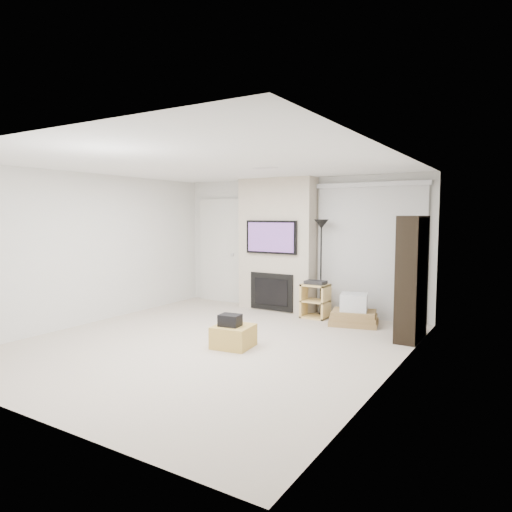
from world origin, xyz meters
The scene contains 16 objects.
floor centered at (0.00, 0.00, 0.00)m, with size 5.00×5.50×0.00m, color beige.
ceiling centered at (0.00, 0.00, 2.50)m, with size 5.00×5.50×0.00m, color white.
wall_back centered at (0.00, 2.75, 1.25)m, with size 5.00×2.50×0.00m, color silver.
wall_front centered at (0.00, -2.75, 1.25)m, with size 5.00×2.50×0.00m, color silver.
wall_left centered at (-2.50, 0.00, 1.25)m, with size 5.50×2.50×0.00m, color silver.
wall_right centered at (2.50, 0.00, 1.25)m, with size 5.50×2.50×0.00m, color silver.
hvac_vent centered at (0.40, 0.80, 2.50)m, with size 0.35×0.18×0.01m, color silver.
ottoman centered at (0.36, 0.02, 0.15)m, with size 0.50×0.50×0.30m, color gold.
black_bag centered at (0.33, -0.03, 0.38)m, with size 0.28×0.22×0.16m, color black.
fireplace_wall centered at (-0.35, 2.54, 1.24)m, with size 1.50×0.47×2.50m.
entry_door centered at (-1.80, 2.71, 1.05)m, with size 1.02×0.11×2.14m.
vertical_blinds centered at (1.40, 2.70, 1.27)m, with size 1.98×0.10×2.37m.
floor_lamp centered at (0.61, 2.41, 1.36)m, with size 0.26×0.26×1.73m.
av_stand centered at (0.58, 2.26, 0.35)m, with size 0.45×0.38×0.66m.
box_stack centered at (1.34, 2.12, 0.20)m, with size 0.89×0.75×0.52m.
bookshelf centered at (2.34, 1.70, 0.90)m, with size 0.30×0.80×1.80m.
Camera 1 is at (3.81, -5.05, 1.81)m, focal length 32.00 mm.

